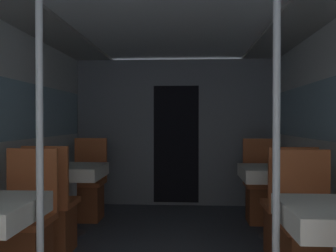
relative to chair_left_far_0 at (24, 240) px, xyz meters
name	(u,v)px	position (x,y,z in m)	size (l,w,h in m)	color
wall_left	(4,136)	(-0.40, 0.50, 0.77)	(0.05, 6.46, 2.07)	silver
ceiling_panel	(167,15)	(1.05, 0.50, 1.81)	(2.91, 6.46, 0.07)	silver
bulkhead_far	(176,133)	(1.05, 2.62, 0.73)	(2.85, 0.09, 2.07)	slate
chair_left_far_0	(24,240)	(0.00, 0.00, 0.00)	(0.41, 0.41, 0.98)	brown
support_pole_left_0	(40,149)	(0.37, -0.58, 0.73)	(0.04, 0.04, 2.07)	silver
dining_table_left_1	(72,175)	(0.00, 1.16, 0.32)	(0.65, 0.65, 0.73)	#4C4C51
chair_left_near_1	(52,220)	(0.00, 0.58, 0.00)	(0.41, 0.41, 0.98)	brown
chair_left_far_1	(87,194)	(0.00, 1.75, 0.00)	(0.41, 0.41, 0.98)	brown
chair_right_far_0	(309,245)	(2.10, 0.00, 0.00)	(0.41, 0.41, 0.98)	brown
support_pole_right_0	(276,150)	(1.74, -0.58, 0.73)	(0.04, 0.04, 2.07)	silver
dining_table_right_1	(273,176)	(2.10, 1.16, 0.32)	(0.65, 0.65, 0.73)	#4C4C51
chair_right_near_1	(288,223)	(2.10, 0.58, 0.00)	(0.41, 0.41, 0.98)	brown
chair_right_far_1	(262,196)	(2.10, 1.75, 0.00)	(0.41, 0.41, 0.98)	brown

